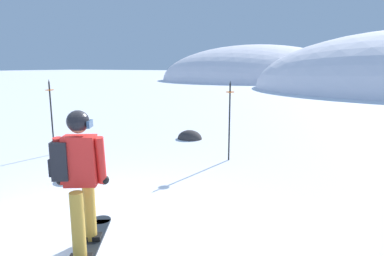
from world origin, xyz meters
The scene contains 7 objects.
ground_plane centered at (0.00, 0.00, 0.00)m, with size 300.00×300.00×0.00m, color white.
ridge_peak_far centered at (-10.36, 47.40, 0.00)m, with size 29.29×26.36×10.74m.
snowboarder_main centered at (-0.01, -0.43, 0.92)m, with size 1.01×1.66×1.71m.
piste_marker_near centered at (-3.89, 2.65, 1.07)m, with size 0.20×0.20×1.88m.
piste_marker_far centered at (0.28, 4.03, 1.07)m, with size 0.20×0.20×1.87m.
rock_dark centered at (-1.55, 5.71, 0.00)m, with size 0.77×0.65×0.54m.
rock_small centered at (-1.97, 1.43, 0.00)m, with size 0.67×0.57×0.47m.
Camera 1 is at (2.72, -3.14, 2.20)m, focal length 30.74 mm.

